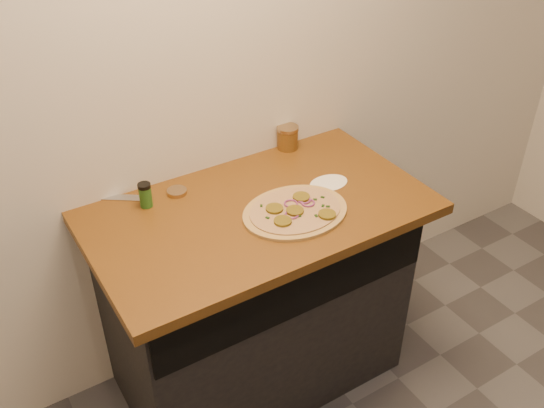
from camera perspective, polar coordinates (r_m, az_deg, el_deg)
cabinet at (r=2.45m, az=-1.50°, el=-8.97°), size 1.10×0.60×0.86m
countertop at (r=2.14m, az=-1.27°, el=-0.70°), size 1.20×0.70×0.04m
pizza at (r=2.09m, az=2.21°, el=-0.67°), size 0.38×0.38×0.03m
chefs_knife at (r=2.25m, az=-15.47°, el=0.69°), size 0.25×0.18×0.02m
mason_jar_lid at (r=2.22m, az=-8.94°, el=1.15°), size 0.10×0.10×0.02m
salsa_jar at (r=2.46m, az=1.47°, el=6.30°), size 0.09×0.09×0.10m
spice_shaker at (r=2.15m, az=-11.84°, el=0.84°), size 0.05×0.05×0.09m
flour_spill at (r=2.27m, az=5.35°, el=2.00°), size 0.16×0.16×0.00m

